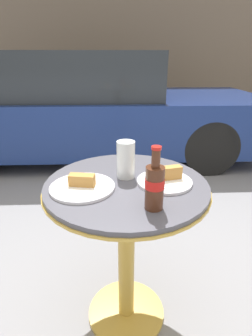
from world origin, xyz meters
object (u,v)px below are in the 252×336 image
object	(u,v)px
drinking_glass	(125,161)
parked_car	(88,109)
lunch_plate_near	(82,186)
cola_bottle_left	(155,185)
lunch_plate_far	(164,179)
bistro_table	(126,222)

from	to	relation	value
drinking_glass	parked_car	size ratio (longest dim) A/B	0.04
lunch_plate_near	drinking_glass	bearing A→B (deg)	30.74
cola_bottle_left	lunch_plate_far	size ratio (longest dim) A/B	0.98
lunch_plate_near	lunch_plate_far	size ratio (longest dim) A/B	1.13
drinking_glass	lunch_plate_far	bearing A→B (deg)	-21.72
lunch_plate_far	drinking_glass	bearing A→B (deg)	158.28
bistro_table	lunch_plate_far	bearing A→B (deg)	-3.62
lunch_plate_near	parked_car	world-z (taller)	parked_car
lunch_plate_near	parked_car	xyz separation A→B (m)	(-0.23, 2.59, -0.17)
lunch_plate_far	bistro_table	bearing A→B (deg)	176.38
lunch_plate_near	lunch_plate_far	world-z (taller)	lunch_plate_far
lunch_plate_near	lunch_plate_far	xyz separation A→B (m)	(0.33, 0.04, 0.00)
bistro_table	drinking_glass	distance (m)	0.28
cola_bottle_left	parked_car	distance (m)	2.80
drinking_glass	lunch_plate_near	distance (m)	0.21
bistro_table	drinking_glass	size ratio (longest dim) A/B	4.82
bistro_table	parked_car	size ratio (longest dim) A/B	0.18
bistro_table	lunch_plate_far	world-z (taller)	lunch_plate_far
cola_bottle_left	lunch_plate_far	world-z (taller)	cola_bottle_left
cola_bottle_left	lunch_plate_far	distance (m)	0.22
lunch_plate_far	parked_car	bearing A→B (deg)	102.31
bistro_table	parked_car	world-z (taller)	parked_car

